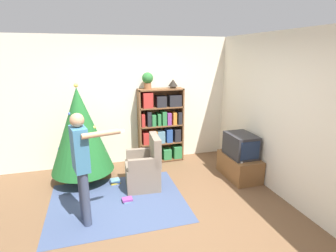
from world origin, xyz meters
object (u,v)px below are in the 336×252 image
christmas_tree (80,130)px  table_lamp (173,83)px  standing_person (82,161)px  bookshelf (161,126)px  television (241,145)px  armchair (145,169)px  potted_plant (148,79)px

christmas_tree → table_lamp: size_ratio=8.90×
standing_person → table_lamp: bearing=122.1°
bookshelf → television: size_ratio=2.59×
christmas_tree → armchair: 1.32m
armchair → table_lamp: 1.90m
bookshelf → television: bearing=-44.0°
television → standing_person: 2.84m
standing_person → armchair: bearing=114.8°
bookshelf → standing_person: bookshelf is taller
armchair → television: bearing=89.9°
christmas_tree → table_lamp: (1.86, 0.53, 0.71)m
television → christmas_tree: 2.90m
potted_plant → table_lamp: size_ratio=1.64×
potted_plant → christmas_tree: bearing=-158.4°
table_lamp → bookshelf: bearing=-178.2°
television → christmas_tree: size_ratio=0.34×
bookshelf → armchair: bookshelf is taller
bookshelf → christmas_tree: christmas_tree is taller
standing_person → table_lamp: table_lamp is taller
bookshelf → television: 1.69m
armchair → standing_person: standing_person is taller
armchair → table_lamp: table_lamp is taller
christmas_tree → television: bearing=-13.0°
standing_person → potted_plant: bearing=131.9°
christmas_tree → bookshelf: bearing=18.0°
bookshelf → standing_person: 2.37m
standing_person → christmas_tree: bearing=169.5°
armchair → potted_plant: 1.81m
christmas_tree → potted_plant: potted_plant is taller
armchair → table_lamp: size_ratio=4.60×
armchair → potted_plant: bearing=167.9°
television → armchair: size_ratio=0.66×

